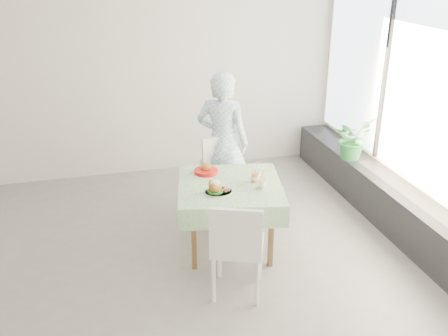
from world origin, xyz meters
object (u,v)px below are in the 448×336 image
object	(u,v)px
chair_far	(226,193)
chair_near	(237,264)
main_dish	(217,189)
cafe_table	(230,209)
diner	(223,142)
juice_cup_orange	(255,177)
potted_plant	(352,138)

from	to	relation	value
chair_far	chair_near	bearing A→B (deg)	-101.08
main_dish	chair_near	bearing A→B (deg)	-86.00
main_dish	cafe_table	bearing A→B (deg)	42.66
diner	chair_near	bearing A→B (deg)	111.03
cafe_table	chair_far	world-z (taller)	chair_far
chair_far	chair_near	distance (m)	1.49
juice_cup_orange	chair_far	bearing A→B (deg)	99.54
cafe_table	juice_cup_orange	xyz separation A→B (m)	(0.27, -0.02, 0.34)
chair_near	main_dish	bearing A→B (deg)	94.00
potted_plant	main_dish	bearing A→B (deg)	-152.96
juice_cup_orange	cafe_table	bearing A→B (deg)	176.63
juice_cup_orange	diner	bearing A→B (deg)	96.50
main_dish	chair_far	bearing A→B (deg)	69.15
main_dish	potted_plant	world-z (taller)	potted_plant
diner	potted_plant	size ratio (longest dim) A/B	3.19
cafe_table	chair_far	size ratio (longest dim) A/B	1.29
cafe_table	potted_plant	size ratio (longest dim) A/B	2.28
juice_cup_orange	potted_plant	world-z (taller)	potted_plant
cafe_table	potted_plant	world-z (taller)	potted_plant
juice_cup_orange	chair_near	bearing A→B (deg)	-118.36
chair_far	diner	bearing A→B (deg)	86.42
diner	main_dish	size ratio (longest dim) A/B	6.10
diner	juice_cup_orange	bearing A→B (deg)	127.65
diner	main_dish	distance (m)	1.13
chair_near	juice_cup_orange	world-z (taller)	juice_cup_orange
cafe_table	main_dish	size ratio (longest dim) A/B	4.36
cafe_table	juice_cup_orange	distance (m)	0.43
potted_plant	juice_cup_orange	bearing A→B (deg)	-150.78
diner	main_dish	world-z (taller)	diner
cafe_table	diner	distance (m)	1.01
chair_far	potted_plant	bearing A→B (deg)	5.73
cafe_table	main_dish	xyz separation A→B (m)	(-0.18, -0.17, 0.33)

